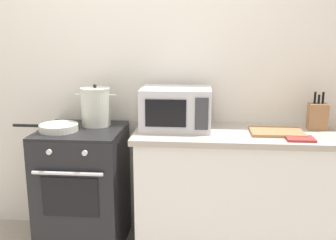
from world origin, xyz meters
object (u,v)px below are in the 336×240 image
at_px(stock_pot, 96,107).
at_px(oven_mitt, 300,139).
at_px(microwave, 176,108).
at_px(frying_pan, 58,127).
at_px(stove, 84,188).
at_px(knife_block, 317,116).
at_px(cutting_board, 277,132).

bearing_deg(stock_pot, oven_mitt, -11.03).
height_order(stock_pot, microwave, stock_pot).
bearing_deg(frying_pan, stock_pot, 39.71).
bearing_deg(stock_pot, stove, -124.66).
height_order(microwave, knife_block, microwave).
height_order(stock_pot, cutting_board, stock_pot).
bearing_deg(cutting_board, frying_pan, -177.44).
xyz_separation_m(stove, cutting_board, (1.40, 0.00, 0.47)).
bearing_deg(microwave, oven_mitt, -15.97).
bearing_deg(frying_pan, microwave, 9.98).
bearing_deg(stock_pot, knife_block, 0.69).
bearing_deg(stock_pot, frying_pan, -140.29).
bearing_deg(oven_mitt, cutting_board, 127.62).
bearing_deg(knife_block, cutting_board, -155.61).
bearing_deg(knife_block, stock_pot, -179.31).
bearing_deg(oven_mitt, stock_pot, 168.97).
height_order(frying_pan, microwave, microwave).
bearing_deg(oven_mitt, frying_pan, 176.87).
relative_size(cutting_board, knife_block, 1.31).
xyz_separation_m(microwave, oven_mitt, (0.83, -0.24, -0.14)).
bearing_deg(frying_pan, cutting_board, 2.56).
bearing_deg(oven_mitt, knife_block, 58.28).
height_order(frying_pan, knife_block, knife_block).
distance_m(stove, oven_mitt, 1.60).
relative_size(frying_pan, knife_block, 1.73).
bearing_deg(oven_mitt, stove, 174.04).
relative_size(cutting_board, oven_mitt, 2.00).
xyz_separation_m(frying_pan, microwave, (0.84, 0.15, 0.12)).
distance_m(stove, cutting_board, 1.48).
xyz_separation_m(microwave, knife_block, (1.02, 0.06, -0.05)).
distance_m(cutting_board, knife_block, 0.35).
distance_m(microwave, cutting_board, 0.73).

